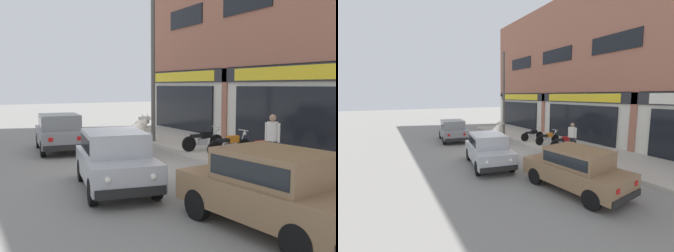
{
  "view_description": "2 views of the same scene",
  "coord_description": "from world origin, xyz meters",
  "views": [
    {
      "loc": [
        10.85,
        -5.26,
        2.6
      ],
      "look_at": [
        -0.39,
        1.0,
        1.25
      ],
      "focal_mm": 42.0,
      "sensor_mm": 36.0,
      "label": 1
    },
    {
      "loc": [
        10.96,
        -5.92,
        3.2
      ],
      "look_at": [
        -1.38,
        1.0,
        1.27
      ],
      "focal_mm": 24.0,
      "sensor_mm": 36.0,
      "label": 2
    }
  ],
  "objects": [
    {
      "name": "motorcycle_1",
      "position": [
        0.1,
        3.18,
        0.53
      ],
      "size": [
        0.52,
        1.81,
        0.88
      ],
      "color": "black",
      "rests_on": "sidewalk"
    },
    {
      "name": "pedestrian",
      "position": [
        2.35,
        2.99,
        1.13
      ],
      "size": [
        0.49,
        0.32,
        1.6
      ],
      "color": "#2D2D33",
      "rests_on": "sidewalk"
    },
    {
      "name": "motorcycle_0",
      "position": [
        -1.33,
        3.05,
        0.53
      ],
      "size": [
        0.52,
        1.81,
        0.88
      ],
      "color": "black",
      "rests_on": "sidewalk"
    },
    {
      "name": "sidewalk",
      "position": [
        0.0,
        4.08,
        0.07
      ],
      "size": [
        19.0,
        3.77,
        0.15
      ],
      "primitive_type": "cube",
      "color": "#B7AFA3",
      "rests_on": "ground"
    },
    {
      "name": "car_1",
      "position": [
        1.78,
        -1.72,
        0.81
      ],
      "size": [
        3.8,
        2.23,
        1.46
      ],
      "color": "black",
      "rests_on": "ground"
    },
    {
      "name": "car_0",
      "position": [
        5.77,
        -0.32,
        0.81
      ],
      "size": [
        3.73,
        1.97,
        1.46
      ],
      "color": "black",
      "rests_on": "ground"
    },
    {
      "name": "utility_pole",
      "position": [
        -4.4,
        2.5,
        3.32
      ],
      "size": [
        0.18,
        0.18,
        6.35
      ],
      "primitive_type": "cylinder",
      "color": "#595651",
      "rests_on": "sidewalk"
    },
    {
      "name": "car_2",
      "position": [
        -4.63,
        -1.53,
        0.81
      ],
      "size": [
        3.75,
        2.03,
        1.46
      ],
      "color": "black",
      "rests_on": "ground"
    },
    {
      "name": "ground_plane",
      "position": [
        0.0,
        0.0,
        0.0
      ],
      "size": [
        90.0,
        90.0,
        0.0
      ],
      "primitive_type": "plane",
      "color": "gray"
    },
    {
      "name": "cow",
      "position": [
        -1.2,
        0.27,
        1.01
      ],
      "size": [
        1.75,
        1.59,
        1.61
      ],
      "color": "#9E998E",
      "rests_on": "ground"
    },
    {
      "name": "motorcycle_2",
      "position": [
        1.58,
        3.14,
        0.53
      ],
      "size": [
        0.52,
        1.81,
        0.88
      ],
      "color": "black",
      "rests_on": "sidewalk"
    },
    {
      "name": "shop_building",
      "position": [
        0.0,
        6.23,
        4.95
      ],
      "size": [
        23.0,
        1.4,
        10.29
      ],
      "color": "#9E604C",
      "rests_on": "ground"
    }
  ]
}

